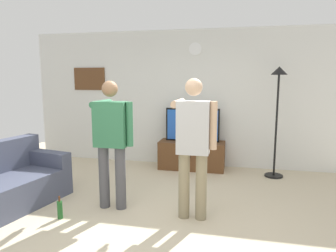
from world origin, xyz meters
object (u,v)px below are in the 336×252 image
floor_lamp (278,99)px  side_couch (6,184)px  tv_stand (192,155)px  beverage_bottle (60,210)px  person_standing_nearer_lamp (112,137)px  person_standing_nearer_couch (193,141)px  framed_picture (90,79)px  wall_clock (195,49)px  television (192,125)px

floor_lamp → side_couch: 4.47m
tv_stand → beverage_bottle: tv_stand is taller
person_standing_nearer_lamp → person_standing_nearer_couch: bearing=-4.1°
framed_picture → person_standing_nearer_lamp: bearing=-57.9°
tv_stand → wall_clock: wall_clock is taller
floor_lamp → beverage_bottle: (-2.81, -2.37, -1.28)m
wall_clock → floor_lamp: (1.52, -0.46, -0.92)m
framed_picture → floor_lamp: 3.82m
television → beverage_bottle: bearing=-116.6°
framed_picture → side_couch: 3.01m
tv_stand → framed_picture: 2.71m
floor_lamp → framed_picture: bearing=173.0°
wall_clock → side_couch: size_ratio=0.14×
framed_picture → wall_clock: bearing=-0.1°
television → wall_clock: 1.48m
wall_clock → tv_stand: bearing=-90.0°
tv_stand → person_standing_nearer_couch: size_ratio=0.72×
person_standing_nearer_lamp → wall_clock: bearing=71.6°
floor_lamp → person_standing_nearer_lamp: 3.01m
tv_stand → side_couch: (-2.23, -2.36, 0.05)m
floor_lamp → side_couch: (-3.75, -2.19, -1.08)m
person_standing_nearer_couch → side_couch: 2.65m
side_couch → tv_stand: bearing=46.6°
person_standing_nearer_couch → tv_stand: bearing=98.6°
tv_stand → beverage_bottle: size_ratio=4.27×
tv_stand → framed_picture: size_ratio=1.81×
floor_lamp → beverage_bottle: bearing=-139.8°
person_standing_nearer_lamp → side_couch: size_ratio=1.02×
wall_clock → framed_picture: wall_clock is taller
tv_stand → television: television is taller
tv_stand → person_standing_nearer_lamp: (-0.78, -2.06, 0.71)m
tv_stand → person_standing_nearer_lamp: 2.31m
framed_picture → tv_stand: bearing=-7.4°
floor_lamp → person_standing_nearer_lamp: floor_lamp is taller
framed_picture → beverage_bottle: 3.41m
floor_lamp → person_standing_nearer_lamp: bearing=-140.5°
television → floor_lamp: (1.52, -0.21, 0.53)m
person_standing_nearer_couch → beverage_bottle: (-1.62, -0.40, -0.87)m
television → floor_lamp: 1.62m
person_standing_nearer_couch → beverage_bottle: size_ratio=5.93×
tv_stand → framed_picture: framed_picture is taller
side_couch → floor_lamp: bearing=30.3°
tv_stand → framed_picture: bearing=172.6°
tv_stand → wall_clock: 2.07m
television → person_standing_nearer_couch: size_ratio=0.59×
framed_picture → floor_lamp: (3.78, -0.46, -0.35)m
floor_lamp → person_standing_nearer_couch: (-1.19, -1.97, -0.41)m
wall_clock → television: bearing=-90.0°
tv_stand → side_couch: size_ratio=0.75×
person_standing_nearer_couch → person_standing_nearer_lamp: bearing=175.9°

